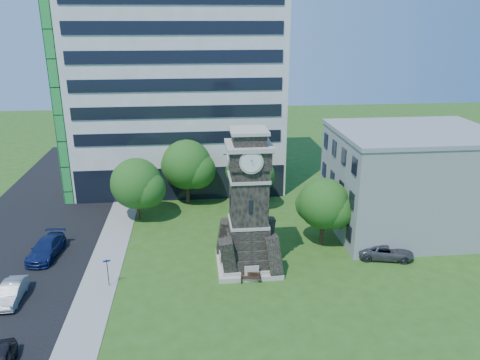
{
  "coord_description": "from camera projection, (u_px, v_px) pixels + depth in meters",
  "views": [
    {
      "loc": [
        -1.43,
        -34.04,
        20.52
      ],
      "look_at": [
        2.66,
        5.62,
        6.73
      ],
      "focal_mm": 35.0,
      "sensor_mm": 36.0,
      "label": 1
    }
  ],
  "objects": [
    {
      "name": "tree_nc",
      "position": [
        187.0,
        166.0,
        53.49
      ],
      "size": [
        6.28,
        5.71,
        7.6
      ],
      "rotation": [
        0.0,
        0.0,
        -0.34
      ],
      "color": "#332114",
      "rests_on": "ground"
    },
    {
      "name": "car_street_mid",
      "position": [
        11.0,
        292.0,
        35.75
      ],
      "size": [
        1.59,
        4.27,
        1.39
      ],
      "primitive_type": "imported",
      "rotation": [
        0.0,
        0.0,
        0.03
      ],
      "color": "#979A9E",
      "rests_on": "ground"
    },
    {
      "name": "tree_ne",
      "position": [
        250.0,
        171.0,
        51.96
      ],
      "size": [
        5.41,
        4.92,
        7.12
      ],
      "rotation": [
        0.0,
        0.0,
        0.15
      ],
      "color": "#332114",
      "rests_on": "ground"
    },
    {
      "name": "car_east_lot",
      "position": [
        385.0,
        251.0,
        42.14
      ],
      "size": [
        5.33,
        3.32,
        1.37
      ],
      "primitive_type": "imported",
      "rotation": [
        0.0,
        0.0,
        1.35
      ],
      "color": "#45454A",
      "rests_on": "ground"
    },
    {
      "name": "tree_nw",
      "position": [
        137.0,
        185.0,
        49.24
      ],
      "size": [
        5.93,
        5.39,
        6.79
      ],
      "rotation": [
        0.0,
        0.0,
        -0.37
      ],
      "color": "#332114",
      "rests_on": "ground"
    },
    {
      "name": "street_sign",
      "position": [
        108.0,
        270.0,
        37.39
      ],
      "size": [
        0.58,
        0.06,
        2.43
      ],
      "rotation": [
        0.0,
        0.0,
        0.18
      ],
      "color": "black",
      "rests_on": "ground"
    },
    {
      "name": "park_bench",
      "position": [
        251.0,
        277.0,
        38.36
      ],
      "size": [
        1.62,
        0.43,
        0.84
      ],
      "rotation": [
        0.0,
        0.0,
        -0.18
      ],
      "color": "black",
      "rests_on": "ground"
    },
    {
      "name": "car_street_north",
      "position": [
        46.0,
        248.0,
        42.4
      ],
      "size": [
        2.77,
        5.65,
        1.58
      ],
      "primitive_type": "imported",
      "rotation": [
        0.0,
        0.0,
        -0.11
      ],
      "color": "#121F4F",
      "rests_on": "ground"
    },
    {
      "name": "office_low",
      "position": [
        410.0,
        181.0,
        46.6
      ],
      "size": [
        15.2,
        12.2,
        10.4
      ],
      "color": "gray",
      "rests_on": "ground"
    },
    {
      "name": "tree_east",
      "position": [
        324.0,
        205.0,
        43.53
      ],
      "size": [
        5.26,
        4.78,
        6.64
      ],
      "rotation": [
        0.0,
        0.0,
        -0.35
      ],
      "color": "#332114",
      "rests_on": "ground"
    },
    {
      "name": "ground",
      "position": [
        215.0,
        279.0,
        38.85
      ],
      "size": [
        160.0,
        160.0,
        0.0
      ],
      "primitive_type": "plane",
      "color": "#2D5017",
      "rests_on": "ground"
    },
    {
      "name": "clock_tower",
      "position": [
        248.0,
        210.0,
        39.29
      ],
      "size": [
        5.4,
        5.4,
        12.22
      ],
      "color": "#B3AA9C",
      "rests_on": "ground"
    },
    {
      "name": "sidewalk",
      "position": [
        108.0,
        256.0,
        42.62
      ],
      "size": [
        3.0,
        70.0,
        0.06
      ],
      "primitive_type": "cube",
      "color": "gray",
      "rests_on": "ground"
    },
    {
      "name": "office_tall",
      "position": [
        177.0,
        72.0,
        58.18
      ],
      "size": [
        26.2,
        15.11,
        28.6
      ],
      "color": "white",
      "rests_on": "ground"
    },
    {
      "name": "street",
      "position": [
        11.0,
        261.0,
        41.8
      ],
      "size": [
        14.0,
        80.0,
        0.02
      ],
      "primitive_type": "cube",
      "color": "black",
      "rests_on": "ground"
    }
  ]
}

